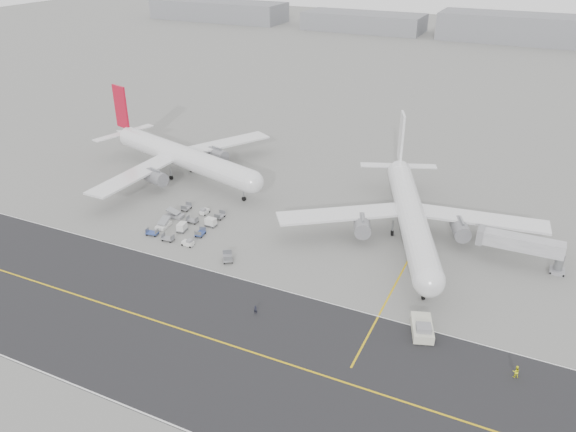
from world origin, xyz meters
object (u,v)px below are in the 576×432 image
at_px(pushback_tug, 422,328).
at_px(jet_bridge, 521,245).
at_px(airliner_b, 410,213).
at_px(ground_crew_b, 516,372).
at_px(airliner_a, 180,156).
at_px(ground_crew_a, 256,310).

height_order(pushback_tug, jet_bridge, jet_bridge).
xyz_separation_m(airliner_b, pushback_tug, (9.41, -28.28, -4.28)).
bearing_deg(pushback_tug, ground_crew_b, -34.27).
height_order(airliner_a, ground_crew_a, airliner_a).
height_order(airliner_b, jet_bridge, airliner_b).
relative_size(ground_crew_a, ground_crew_b, 0.86).
distance_m(airliner_a, airliner_b, 58.17).
height_order(airliner_b, ground_crew_a, airliner_b).
distance_m(airliner_b, jet_bridge, 20.62).
bearing_deg(ground_crew_a, pushback_tug, 6.10).
bearing_deg(airliner_b, jet_bridge, -25.76).
bearing_deg(airliner_b, airliner_a, 152.56).
distance_m(airliner_a, pushback_tug, 75.75).
relative_size(airliner_a, ground_crew_a, 32.65).
distance_m(pushback_tug, ground_crew_b, 14.12).
distance_m(jet_bridge, ground_crew_b, 30.70).
bearing_deg(ground_crew_a, ground_crew_b, -4.60).
xyz_separation_m(airliner_a, ground_crew_a, (42.46, -41.14, -4.54)).
distance_m(pushback_tug, jet_bridge, 29.03).
relative_size(pushback_tug, jet_bridge, 0.53).
relative_size(airliner_a, pushback_tug, 6.36).
bearing_deg(jet_bridge, pushback_tug, -113.43).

